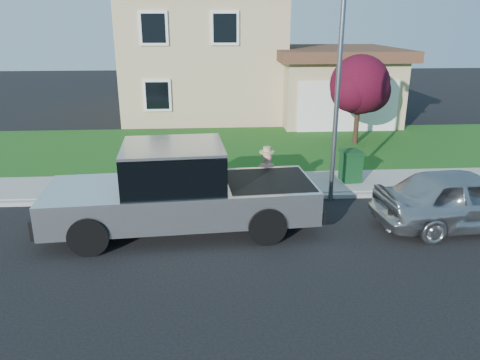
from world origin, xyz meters
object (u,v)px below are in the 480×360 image
at_px(sedan, 464,199).
at_px(ornamental_tree, 360,87).
at_px(street_lamp, 338,88).
at_px(pickup_truck, 181,191).
at_px(woman, 266,178).
at_px(trash_bin, 351,166).

distance_m(sedan, ornamental_tree, 8.27).
bearing_deg(street_lamp, ornamental_tree, 68.17).
xyz_separation_m(pickup_truck, ornamental_tree, (6.81, 7.76, 1.38)).
height_order(ornamental_tree, street_lamp, street_lamp).
relative_size(pickup_truck, sedan, 1.53).
height_order(sedan, street_lamp, street_lamp).
bearing_deg(sedan, woman, 64.97).
distance_m(woman, ornamental_tree, 7.93).
xyz_separation_m(woman, trash_bin, (2.85, 1.51, -0.17)).
xyz_separation_m(woman, ornamental_tree, (4.52, 6.32, 1.59)).
distance_m(ornamental_tree, street_lamp, 6.70).
bearing_deg(trash_bin, sedan, -67.22).
relative_size(sedan, street_lamp, 0.78).
height_order(sedan, trash_bin, sedan).
xyz_separation_m(trash_bin, street_lamp, (-0.93, -1.30, 2.61)).
relative_size(ornamental_tree, street_lamp, 0.63).
relative_size(woman, sedan, 0.39).
height_order(sedan, ornamental_tree, ornamental_tree).
height_order(woman, ornamental_tree, ornamental_tree).
bearing_deg(ornamental_tree, sedan, -88.43).
relative_size(pickup_truck, ornamental_tree, 1.89).
xyz_separation_m(ornamental_tree, trash_bin, (-1.67, -4.81, -1.76)).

